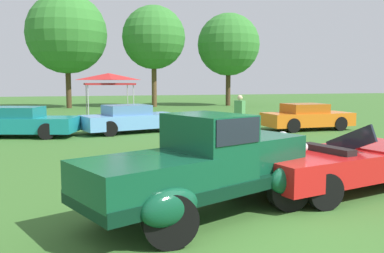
{
  "coord_description": "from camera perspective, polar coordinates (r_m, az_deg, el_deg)",
  "views": [
    {
      "loc": [
        -2.73,
        -5.66,
        2.23
      ],
      "look_at": [
        -0.07,
        3.17,
        1.21
      ],
      "focal_mm": 37.97,
      "sensor_mm": 36.0,
      "label": 1
    }
  ],
  "objects": [
    {
      "name": "ground_plane",
      "position": [
        6.67,
        8.69,
        -13.3
      ],
      "size": [
        120.0,
        120.0,
        0.0
      ],
      "primitive_type": "plane",
      "color": "#386628"
    },
    {
      "name": "feature_pickup_truck",
      "position": [
        6.75,
        1.81,
        -5.37
      ],
      "size": [
        4.48,
        2.99,
        1.7
      ],
      "color": "black",
      "rests_on": "ground_plane"
    },
    {
      "name": "neighbor_convertible",
      "position": [
        9.02,
        20.68,
        -4.66
      ],
      "size": [
        4.59,
        2.6,
        1.4
      ],
      "color": "red",
      "rests_on": "ground_plane"
    },
    {
      "name": "show_car_teal",
      "position": [
        17.85,
        -23.09,
        0.57
      ],
      "size": [
        4.77,
        2.97,
        1.22
      ],
      "color": "teal",
      "rests_on": "ground_plane"
    },
    {
      "name": "show_car_skyblue",
      "position": [
        18.02,
        -8.72,
        1.05
      ],
      "size": [
        4.47,
        2.74,
        1.22
      ],
      "color": "#669EDB",
      "rests_on": "ground_plane"
    },
    {
      "name": "show_car_orange",
      "position": [
        19.55,
        15.86,
        1.29
      ],
      "size": [
        4.11,
        1.76,
        1.22
      ],
      "color": "orange",
      "rests_on": "ground_plane"
    },
    {
      "name": "spectator_between_cars",
      "position": [
        16.85,
        6.72,
        1.79
      ],
      "size": [
        0.4,
        0.47,
        1.69
      ],
      "color": "#283351",
      "rests_on": "ground_plane"
    },
    {
      "name": "canopy_tent_left_field",
      "position": [
        23.37,
        -11.63,
        6.66
      ],
      "size": [
        2.67,
        2.67,
        2.71
      ],
      "color": "#B7B7BC",
      "rests_on": "ground_plane"
    },
    {
      "name": "treeline_mid_left",
      "position": [
        36.2,
        -17.18,
        12.35
      ],
      "size": [
        6.66,
        6.66,
        9.55
      ],
      "color": "#47331E",
      "rests_on": "ground_plane"
    },
    {
      "name": "treeline_center",
      "position": [
        36.5,
        -5.4,
        12.32
      ],
      "size": [
        5.53,
        5.53,
        8.85
      ],
      "color": "brown",
      "rests_on": "ground_plane"
    },
    {
      "name": "treeline_mid_right",
      "position": [
        38.33,
        5.15,
        11.37
      ],
      "size": [
        5.72,
        5.72,
        8.49
      ],
      "color": "#47331E",
      "rests_on": "ground_plane"
    }
  ]
}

